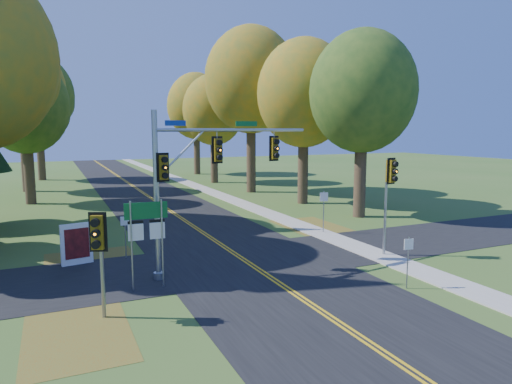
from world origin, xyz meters
name	(u,v)px	position (x,y,z in m)	size (l,w,h in m)	color
ground	(263,273)	(0.00, 0.00, 0.00)	(160.00, 160.00, 0.00)	#345A20
road_main	(263,273)	(0.00, 0.00, 0.01)	(8.00, 160.00, 0.02)	black
road_cross	(244,260)	(0.00, 2.00, 0.01)	(60.00, 6.00, 0.02)	black
centerline_left	(261,273)	(-0.10, 0.00, 0.03)	(0.10, 160.00, 0.01)	gold
centerline_right	(265,272)	(0.10, 0.00, 0.03)	(0.10, 160.00, 0.01)	gold
sidewalk_east	(380,256)	(6.20, 0.00, 0.03)	(1.60, 160.00, 0.06)	#9E998E
leaf_patch_w_near	(93,266)	(-6.50, 4.00, 0.01)	(4.00, 6.00, 0.00)	brown
leaf_patch_e	(323,230)	(6.80, 6.00, 0.01)	(3.50, 8.00, 0.00)	brown
leaf_patch_w_far	(77,333)	(-7.50, -3.00, 0.01)	(3.00, 5.00, 0.00)	brown
tree_e_a	(363,92)	(11.57, 8.77, 8.53)	(7.20, 7.20, 12.73)	#38281C
tree_e_b	(304,94)	(10.97, 15.58, 8.90)	(7.60, 7.60, 13.33)	#38281C
tree_w_c	(26,106)	(-9.54, 24.47, 7.94)	(6.80, 6.80, 11.91)	#38281C
tree_e_c	(251,81)	(9.88, 23.69, 10.66)	(8.80, 8.80, 15.79)	#38281C
tree_w_d	(22,91)	(-10.13, 33.18, 9.78)	(8.20, 8.20, 14.56)	#38281C
tree_e_d	(214,110)	(9.26, 32.87, 8.24)	(7.00, 7.00, 12.32)	#38281C
tree_w_e	(38,96)	(-8.92, 44.09, 10.07)	(8.40, 8.40, 14.97)	#38281C
tree_e_e	(196,106)	(10.47, 43.58, 9.19)	(7.80, 7.80, 13.74)	#38281C
traffic_mast	(199,170)	(-2.37, 1.18, 4.36)	(7.42, 1.50, 6.78)	#999DA2
east_signal_pole	(390,182)	(6.54, -0.12, 3.58)	(0.54, 0.63, 4.73)	#919499
ped_signal_pole	(99,240)	(-6.72, -2.30, 2.60)	(0.52, 0.63, 3.50)	gray
route_sign_cluster	(147,227)	(-4.80, 0.06, 2.41)	(1.60, 0.14, 3.42)	gray
info_kiosk	(77,244)	(-7.09, 4.53, 0.93)	(1.37, 0.43, 1.87)	white
reg_sign_e_north	(324,204)	(6.44, 5.37, 1.71)	(0.46, 0.19, 2.49)	gray
reg_sign_e_south	(408,253)	(4.20, -4.01, 1.38)	(0.38, 0.08, 2.01)	gray
reg_sign_w	(125,229)	(-4.94, 4.70, 1.42)	(0.40, 0.08, 2.07)	gray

